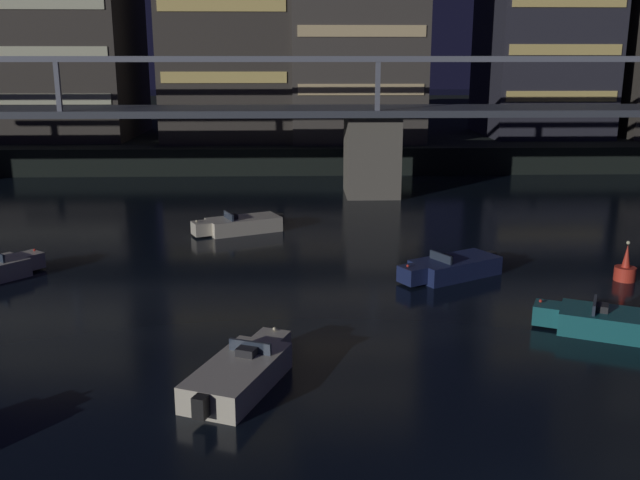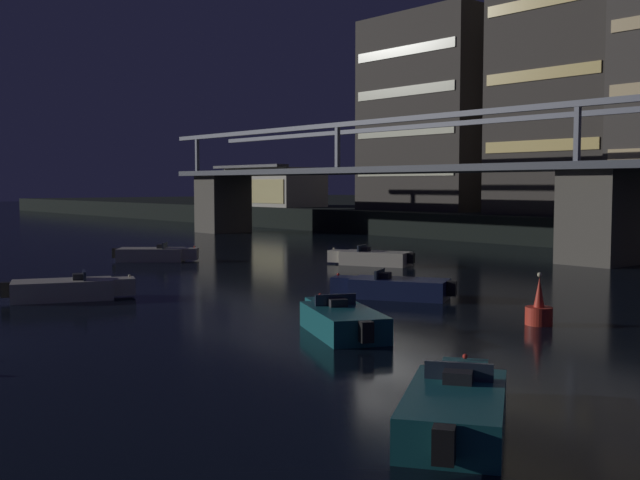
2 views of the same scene
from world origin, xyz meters
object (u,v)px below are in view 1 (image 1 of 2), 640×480
Objects in this scene: tower_west_low at (56,29)px; speedboat_mid_left at (612,323)px; speedboat_far_center at (240,225)px; river_bridge at (372,130)px; speedboat_near_center at (451,268)px; tower_central at (358,3)px; speedboat_near_left at (241,373)px; channel_buoy at (625,270)px; tower_east_tall at (544,27)px.

tower_west_low is 55.91m from speedboat_mid_left.
tower_west_low reaches higher than speedboat_far_center.
speedboat_far_center is at bearing 132.71° from speedboat_mid_left.
river_bridge is 17.73× the size of speedboat_near_center.
tower_central is 4.62× the size of speedboat_near_left.
speedboat_mid_left is at bearing -58.30° from speedboat_near_center.
tower_central is at bearing 97.99° from speedboat_mid_left.
speedboat_mid_left is at bearing -47.29° from speedboat_far_center.
channel_buoy is at bearing -47.02° from tower_west_low.
speedboat_near_center is at bearing -40.59° from speedboat_far_center.
river_bridge reaches higher than speedboat_near_left.
speedboat_mid_left is at bearing -104.98° from tower_east_tall.
tower_central is 18.00m from tower_east_tall.
tower_east_tall reaches higher than speedboat_far_center.
tower_west_low is 3.87× the size of speedboat_far_center.
channel_buoy is (35.55, -38.15, -11.26)m from tower_west_low.
tower_west_low reaches higher than speedboat_near_left.
tower_west_low is 27.08m from tower_central.
tower_west_low is 48.18m from speedboat_near_center.
speedboat_mid_left is at bearing -77.57° from river_bridge.
speedboat_far_center is (-8.31, -10.78, -4.03)m from river_bridge.
speedboat_near_left is (-6.83, -29.59, -4.03)m from river_bridge.
river_bridge is 17.01m from tower_central.
speedboat_far_center is (-8.39, -25.02, -13.34)m from tower_central.
tower_east_tall is (17.48, 3.95, -1.76)m from tower_central.
river_bridge is at bearing -133.99° from tower_east_tall.
tower_central is at bearing 92.52° from speedboat_near_center.
tower_central is 1.18× the size of tower_east_tall.
speedboat_near_left is (-6.91, -43.83, -13.34)m from tower_central.
speedboat_near_left is 18.87m from speedboat_far_center.
tower_central is 4.69× the size of speedboat_mid_left.
river_bridge reaches higher than channel_buoy.
tower_west_low is 3.98× the size of speedboat_near_center.
river_bridge is 26.92m from speedboat_mid_left.
river_bridge is 3.69× the size of tower_central.
river_bridge is 22.25m from channel_buoy.
river_bridge is 17.30× the size of speedboat_mid_left.
tower_central is at bearing -167.26° from tower_east_tall.
river_bridge is 19.71m from speedboat_near_center.
tower_west_low reaches higher than channel_buoy.
speedboat_near_center is (28.19, -37.39, -11.32)m from tower_west_low.
speedboat_mid_left is at bearing -82.01° from tower_central.
speedboat_near_left is at bearing -164.02° from speedboat_mid_left.
speedboat_mid_left is (5.65, -40.23, -13.34)m from tower_central.
tower_east_tall reaches higher than tower_west_low.
speedboat_mid_left is 1.00× the size of speedboat_far_center.
speedboat_near_left is 2.88× the size of channel_buoy.
river_bridge is 49.05× the size of channel_buoy.
speedboat_near_left and speedboat_mid_left have the same top height.
speedboat_near_left is 13.06m from speedboat_mid_left.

